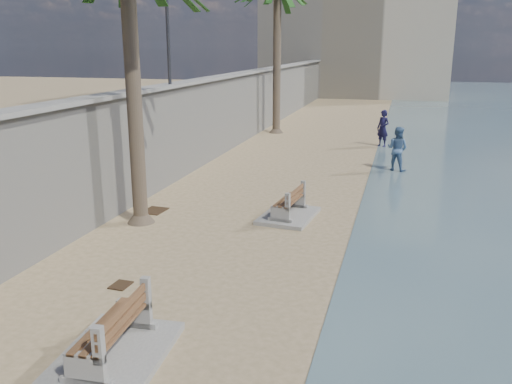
{
  "coord_description": "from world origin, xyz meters",
  "views": [
    {
      "loc": [
        3.17,
        -6.42,
        4.99
      ],
      "look_at": [
        -0.5,
        7.0,
        1.2
      ],
      "focal_mm": 38.0,
      "sensor_mm": 36.0,
      "label": 1
    }
  ],
  "objects_px": {
    "bench_near": "(112,336)",
    "person_b": "(397,146)",
    "bench_far": "(289,205)",
    "person_a": "(383,126)"
  },
  "relations": [
    {
      "from": "bench_near",
      "to": "bench_far",
      "type": "xyz_separation_m",
      "value": [
        1.19,
        8.17,
        -0.05
      ]
    },
    {
      "from": "bench_far",
      "to": "person_a",
      "type": "xyz_separation_m",
      "value": [
        2.14,
        12.76,
        0.68
      ]
    },
    {
      "from": "bench_near",
      "to": "person_b",
      "type": "height_order",
      "value": "person_b"
    },
    {
      "from": "bench_far",
      "to": "person_a",
      "type": "height_order",
      "value": "person_a"
    },
    {
      "from": "bench_near",
      "to": "bench_far",
      "type": "height_order",
      "value": "bench_near"
    },
    {
      "from": "bench_near",
      "to": "person_b",
      "type": "xyz_separation_m",
      "value": [
        4.15,
        15.51,
        0.57
      ]
    },
    {
      "from": "bench_near",
      "to": "person_b",
      "type": "distance_m",
      "value": 16.06
    },
    {
      "from": "bench_near",
      "to": "bench_far",
      "type": "distance_m",
      "value": 8.26
    },
    {
      "from": "person_a",
      "to": "bench_far",
      "type": "bearing_deg",
      "value": -63.77
    },
    {
      "from": "bench_near",
      "to": "person_b",
      "type": "bearing_deg",
      "value": 75.02
    }
  ]
}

